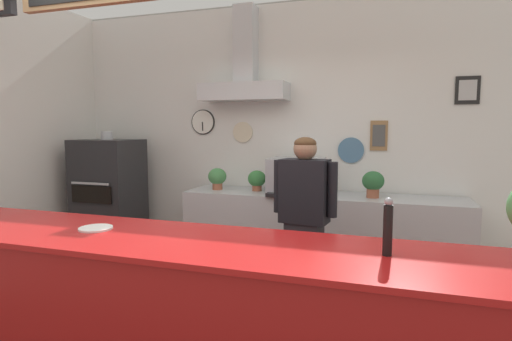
% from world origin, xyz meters
% --- Properties ---
extents(back_wall_assembly, '(5.65, 2.70, 3.07)m').
position_xyz_m(back_wall_assembly, '(-0.03, 2.32, 1.63)').
color(back_wall_assembly, '#9E9E99').
rests_on(back_wall_assembly, ground_plane).
extents(service_counter, '(4.86, 0.74, 1.02)m').
position_xyz_m(service_counter, '(0.00, -0.32, 0.51)').
color(service_counter, maroon).
rests_on(service_counter, ground_plane).
extents(back_prep_counter, '(3.01, 0.62, 0.91)m').
position_xyz_m(back_prep_counter, '(0.40, 2.09, 0.45)').
color(back_prep_counter, '#B7BABF').
rests_on(back_prep_counter, ground_plane).
extents(pizza_oven, '(0.72, 0.65, 1.58)m').
position_xyz_m(pizza_oven, '(-2.17, 1.87, 0.74)').
color(pizza_oven, '#232326').
rests_on(pizza_oven, ground_plane).
extents(shop_worker, '(0.54, 0.27, 1.55)m').
position_xyz_m(shop_worker, '(0.44, 0.99, 0.84)').
color(shop_worker, '#232328').
rests_on(shop_worker, ground_plane).
extents(espresso_machine, '(0.57, 0.57, 0.39)m').
position_xyz_m(espresso_machine, '(0.13, 2.06, 1.10)').
color(espresso_machine, '#A3A5AD').
rests_on(espresso_machine, back_prep_counter).
extents(potted_basil, '(0.21, 0.21, 0.23)m').
position_xyz_m(potted_basil, '(-0.34, 2.12, 1.04)').
color(potted_basil, '#9E563D').
rests_on(potted_basil, back_prep_counter).
extents(potted_oregano, '(0.22, 0.22, 0.28)m').
position_xyz_m(potted_oregano, '(0.94, 2.06, 1.07)').
color(potted_oregano, '#9E563D').
rests_on(potted_oregano, back_prep_counter).
extents(potted_thyme, '(0.21, 0.21, 0.25)m').
position_xyz_m(potted_thyme, '(-0.81, 2.07, 1.05)').
color(potted_thyme, '#9E563D').
rests_on(potted_thyme, back_prep_counter).
extents(condiment_plate, '(0.20, 0.20, 0.01)m').
position_xyz_m(condiment_plate, '(-0.58, -0.29, 1.02)').
color(condiment_plate, white).
rests_on(condiment_plate, service_counter).
extents(pepper_grinder, '(0.05, 0.05, 0.28)m').
position_xyz_m(pepper_grinder, '(1.10, -0.28, 1.16)').
color(pepper_grinder, black).
rests_on(pepper_grinder, service_counter).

